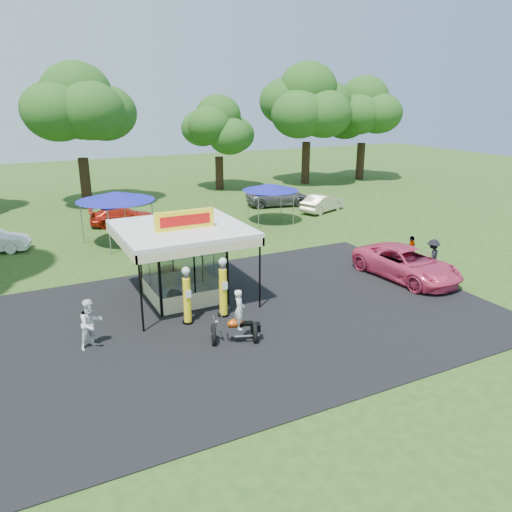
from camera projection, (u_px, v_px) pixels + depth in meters
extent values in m
plane|color=#274916|center=(276.00, 334.00, 19.35)|extent=(120.00, 120.00, 0.00)
cube|color=black|center=(253.00, 314.00, 21.04)|extent=(20.00, 14.00, 0.04)
cube|color=white|center=(184.00, 297.00, 22.72)|extent=(3.00, 3.00, 0.06)
cube|color=white|center=(181.00, 228.00, 21.71)|extent=(5.40, 5.40, 0.18)
cube|color=yellow|center=(184.00, 220.00, 21.14)|extent=(2.60, 0.25, 0.80)
cube|color=red|center=(185.00, 220.00, 21.03)|extent=(2.21, 0.02, 0.45)
cylinder|color=black|center=(141.00, 294.00, 18.97)|extent=(0.08, 0.08, 3.20)
cylinder|color=black|center=(260.00, 273.00, 21.17)|extent=(0.08, 0.08, 3.20)
cylinder|color=black|center=(188.00, 322.00, 20.18)|extent=(0.45, 0.45, 0.10)
cylinder|color=yellow|center=(187.00, 300.00, 19.88)|extent=(0.31, 0.31, 1.85)
cylinder|color=silver|center=(186.00, 276.00, 19.57)|extent=(0.21, 0.21, 0.21)
sphere|color=white|center=(186.00, 271.00, 19.50)|extent=(0.33, 0.33, 0.33)
cube|color=white|center=(188.00, 294.00, 19.63)|extent=(0.23, 0.02, 0.31)
cylinder|color=black|center=(224.00, 315.00, 20.85)|extent=(0.48, 0.48, 0.11)
cylinder|color=yellow|center=(223.00, 292.00, 20.53)|extent=(0.33, 0.33, 1.98)
cylinder|color=silver|center=(223.00, 267.00, 20.19)|extent=(0.22, 0.22, 0.22)
sphere|color=white|center=(222.00, 261.00, 20.13)|extent=(0.35, 0.35, 0.35)
cube|color=white|center=(225.00, 286.00, 20.26)|extent=(0.24, 0.02, 0.33)
torus|color=black|center=(214.00, 335.00, 18.47)|extent=(0.44, 0.87, 0.86)
torus|color=black|center=(255.00, 332.00, 18.66)|extent=(0.44, 0.87, 0.86)
cube|color=silver|center=(235.00, 330.00, 18.52)|extent=(0.63, 0.45, 0.31)
ellipsoid|color=#CC470E|center=(235.00, 323.00, 18.43)|extent=(0.65, 0.37, 0.31)
cube|color=black|center=(245.00, 324.00, 18.50)|extent=(0.62, 0.44, 0.10)
cube|color=black|center=(255.00, 327.00, 18.60)|extent=(0.45, 0.45, 0.29)
cylinder|color=silver|center=(217.00, 326.00, 18.37)|extent=(0.45, 0.21, 0.91)
cylinder|color=silver|center=(221.00, 317.00, 18.28)|extent=(0.25, 0.60, 0.05)
sphere|color=silver|center=(217.00, 322.00, 18.32)|extent=(0.16, 0.16, 0.16)
imported|color=white|center=(239.00, 309.00, 18.29)|extent=(0.53, 0.65, 1.53)
torus|color=black|center=(177.00, 298.00, 21.82)|extent=(0.79, 0.64, 0.75)
torus|color=black|center=(173.00, 297.00, 21.89)|extent=(0.80, 0.71, 0.75)
cube|color=#593819|center=(412.00, 277.00, 23.90)|extent=(0.60, 0.43, 0.98)
cube|color=#593819|center=(409.00, 276.00, 24.10)|extent=(0.60, 0.43, 0.98)
imported|color=yellow|center=(169.00, 273.00, 24.44)|extent=(2.82, 1.13, 0.96)
imported|color=#D93B63|center=(407.00, 263.00, 24.92)|extent=(3.10, 5.91, 1.59)
imported|color=white|center=(91.00, 324.00, 17.99)|extent=(1.13, 1.03, 1.89)
imported|color=black|center=(432.00, 256.00, 25.65)|extent=(1.35, 1.16, 1.81)
imported|color=gray|center=(411.00, 250.00, 27.17)|extent=(0.99, 0.76, 1.56)
imported|color=#B21E0D|center=(123.00, 216.00, 35.22)|extent=(4.75, 2.42, 1.32)
imported|color=#4D4D4F|center=(278.00, 197.00, 41.54)|extent=(5.72, 3.60, 1.47)
imported|color=beige|center=(322.00, 203.00, 39.32)|extent=(4.41, 2.93, 1.38)
cylinder|color=gray|center=(88.00, 221.00, 31.27)|extent=(0.07, 0.07, 2.61)
cylinder|color=gray|center=(136.00, 216.00, 32.58)|extent=(0.07, 0.07, 2.61)
cylinder|color=gray|center=(97.00, 232.00, 28.67)|extent=(0.07, 0.07, 2.61)
cylinder|color=gray|center=(149.00, 226.00, 29.99)|extent=(0.07, 0.07, 2.61)
cube|color=#171A97|center=(116.00, 201.00, 30.20)|extent=(3.26, 3.26, 0.13)
cone|color=#171A97|center=(115.00, 196.00, 30.10)|extent=(4.69, 4.69, 0.54)
cylinder|color=gray|center=(246.00, 205.00, 36.49)|extent=(0.06, 0.06, 2.23)
cylinder|color=gray|center=(277.00, 202.00, 37.61)|extent=(0.06, 0.06, 2.23)
cylinder|color=gray|center=(263.00, 212.00, 34.30)|extent=(0.06, 0.06, 2.23)
cylinder|color=gray|center=(295.00, 209.00, 35.41)|extent=(0.06, 0.06, 2.23)
cube|color=#171A97|center=(270.00, 191.00, 35.59)|extent=(2.79, 2.79, 0.11)
cone|color=#171A97|center=(270.00, 187.00, 35.50)|extent=(4.02, 4.02, 0.46)
cylinder|color=black|center=(85.00, 182.00, 41.12)|extent=(0.84, 0.84, 3.93)
ellipsoid|color=#184413|center=(79.00, 118.00, 39.55)|extent=(9.43, 9.43, 8.09)
cylinder|color=black|center=(219.00, 173.00, 48.52)|extent=(0.78, 0.78, 3.13)
ellipsoid|color=#184413|center=(218.00, 131.00, 47.29)|extent=(7.30, 7.30, 6.26)
cylinder|color=black|center=(306.00, 163.00, 51.58)|extent=(0.85, 0.85, 4.23)
ellipsoid|color=#184413|center=(307.00, 108.00, 49.92)|extent=(9.87, 9.87, 8.46)
cylinder|color=black|center=(360.00, 161.00, 54.33)|extent=(0.87, 0.87, 3.87)
ellipsoid|color=#184413|center=(363.00, 115.00, 52.83)|extent=(8.75, 8.75, 7.50)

